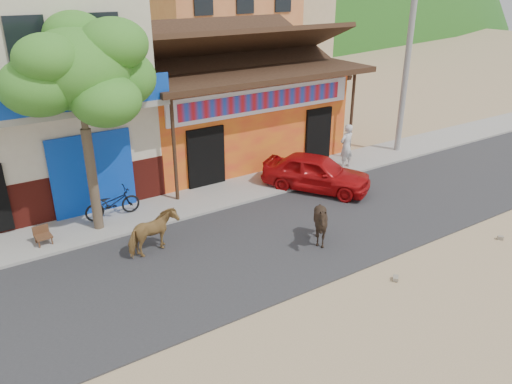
{
  "coord_description": "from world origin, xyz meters",
  "views": [
    {
      "loc": [
        -7.83,
        -7.66,
        6.94
      ],
      "look_at": [
        -0.9,
        3.0,
        1.4
      ],
      "focal_mm": 35.0,
      "sensor_mm": 36.0,
      "label": 1
    }
  ],
  "objects_px": {
    "utility_pole": "(408,53)",
    "cow_tan": "(153,233)",
    "scooter": "(112,203)",
    "cow_dark": "(321,223)",
    "pedestrian": "(346,146)",
    "tree": "(85,129)",
    "cafe_chair_left": "(42,229)",
    "red_car": "(316,172)"
  },
  "relations": [
    {
      "from": "cow_dark",
      "to": "red_car",
      "type": "xyz_separation_m",
      "value": [
        2.37,
        3.09,
        -0.01
      ]
    },
    {
      "from": "cow_tan",
      "to": "cow_dark",
      "type": "height_order",
      "value": "cow_dark"
    },
    {
      "from": "cow_tan",
      "to": "utility_pole",
      "type": "bearing_deg",
      "value": -93.73
    },
    {
      "from": "utility_pole",
      "to": "red_car",
      "type": "distance_m",
      "value": 6.64
    },
    {
      "from": "scooter",
      "to": "cafe_chair_left",
      "type": "distance_m",
      "value": 2.25
    },
    {
      "from": "scooter",
      "to": "pedestrian",
      "type": "xyz_separation_m",
      "value": [
        8.9,
        -0.65,
        0.41
      ]
    },
    {
      "from": "red_car",
      "to": "cafe_chair_left",
      "type": "distance_m",
      "value": 8.9
    },
    {
      "from": "utility_pole",
      "to": "pedestrian",
      "type": "bearing_deg",
      "value": -173.52
    },
    {
      "from": "cow_dark",
      "to": "red_car",
      "type": "relative_size",
      "value": 0.35
    },
    {
      "from": "tree",
      "to": "cow_tan",
      "type": "xyz_separation_m",
      "value": [
        0.87,
        -2.12,
        -2.49
      ]
    },
    {
      "from": "cafe_chair_left",
      "to": "cow_dark",
      "type": "bearing_deg",
      "value": -36.21
    },
    {
      "from": "utility_pole",
      "to": "tree",
      "type": "bearing_deg",
      "value": -179.1
    },
    {
      "from": "pedestrian",
      "to": "cafe_chair_left",
      "type": "height_order",
      "value": "pedestrian"
    },
    {
      "from": "red_car",
      "to": "pedestrian",
      "type": "bearing_deg",
      "value": -10.66
    },
    {
      "from": "utility_pole",
      "to": "cow_tan",
      "type": "distance_m",
      "value": 12.65
    },
    {
      "from": "cow_tan",
      "to": "pedestrian",
      "type": "xyz_separation_m",
      "value": [
        8.64,
        1.95,
        0.34
      ]
    },
    {
      "from": "cow_tan",
      "to": "red_car",
      "type": "height_order",
      "value": "red_car"
    },
    {
      "from": "utility_pole",
      "to": "pedestrian",
      "type": "relative_size",
      "value": 4.7
    },
    {
      "from": "cow_dark",
      "to": "pedestrian",
      "type": "height_order",
      "value": "pedestrian"
    },
    {
      "from": "pedestrian",
      "to": "cafe_chair_left",
      "type": "distance_m",
      "value": 11.08
    },
    {
      "from": "tree",
      "to": "utility_pole",
      "type": "bearing_deg",
      "value": 0.9
    },
    {
      "from": "utility_pole",
      "to": "cow_tan",
      "type": "height_order",
      "value": "utility_pole"
    },
    {
      "from": "cow_dark",
      "to": "cafe_chair_left",
      "type": "relative_size",
      "value": 1.42
    },
    {
      "from": "utility_pole",
      "to": "scooter",
      "type": "bearing_deg",
      "value": 178.72
    },
    {
      "from": "tree",
      "to": "cafe_chair_left",
      "type": "bearing_deg",
      "value": -174.9
    },
    {
      "from": "utility_pole",
      "to": "scooter",
      "type": "xyz_separation_m",
      "value": [
        -12.2,
        0.27,
        -3.55
      ]
    },
    {
      "from": "cow_dark",
      "to": "cafe_chair_left",
      "type": "height_order",
      "value": "cow_dark"
    },
    {
      "from": "scooter",
      "to": "pedestrian",
      "type": "height_order",
      "value": "pedestrian"
    },
    {
      "from": "pedestrian",
      "to": "cow_tan",
      "type": "bearing_deg",
      "value": 7.42
    },
    {
      "from": "tree",
      "to": "cafe_chair_left",
      "type": "distance_m",
      "value": 2.99
    },
    {
      "from": "tree",
      "to": "utility_pole",
      "type": "xyz_separation_m",
      "value": [
        12.8,
        0.2,
        1.0
      ]
    },
    {
      "from": "utility_pole",
      "to": "scooter",
      "type": "distance_m",
      "value": 12.71
    },
    {
      "from": "cow_tan",
      "to": "red_car",
      "type": "xyz_separation_m",
      "value": [
        6.42,
        1.01,
        0.05
      ]
    },
    {
      "from": "cow_dark",
      "to": "scooter",
      "type": "xyz_separation_m",
      "value": [
        -4.32,
        4.67,
        -0.12
      ]
    },
    {
      "from": "pedestrian",
      "to": "cafe_chair_left",
      "type": "bearing_deg",
      "value": -5.47
    },
    {
      "from": "utility_pole",
      "to": "pedestrian",
      "type": "distance_m",
      "value": 4.57
    },
    {
      "from": "utility_pole",
      "to": "cow_dark",
      "type": "relative_size",
      "value": 6.18
    },
    {
      "from": "red_car",
      "to": "cow_tan",
      "type": "bearing_deg",
      "value": 155.43
    },
    {
      "from": "tree",
      "to": "pedestrian",
      "type": "relative_size",
      "value": 3.52
    },
    {
      "from": "tree",
      "to": "cafe_chair_left",
      "type": "xyz_separation_m",
      "value": [
        -1.56,
        -0.14,
        -2.55
      ]
    },
    {
      "from": "utility_pole",
      "to": "scooter",
      "type": "relative_size",
      "value": 4.71
    },
    {
      "from": "red_car",
      "to": "scooter",
      "type": "distance_m",
      "value": 6.87
    }
  ]
}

